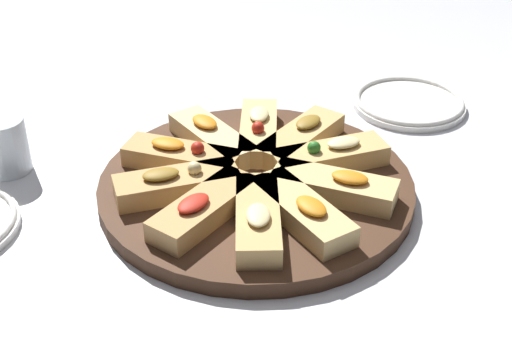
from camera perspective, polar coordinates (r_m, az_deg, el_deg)
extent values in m
plane|color=silver|center=(0.96, 0.00, -1.84)|extent=(3.00, 3.00, 0.00)
cylinder|color=#422819|center=(0.95, 0.00, -1.28)|extent=(0.42, 0.42, 0.02)
cube|color=tan|center=(0.97, -5.94, 1.05)|extent=(0.14, 0.15, 0.03)
ellipsoid|color=orange|center=(0.97, -7.08, 2.21)|extent=(0.05, 0.05, 0.01)
sphere|color=red|center=(0.95, -4.70, 1.83)|extent=(0.02, 0.02, 0.02)
cube|color=tan|center=(0.92, -6.34, -1.06)|extent=(0.17, 0.09, 0.03)
ellipsoid|color=olive|center=(0.90, -7.63, -0.25)|extent=(0.05, 0.04, 0.01)
sphere|color=beige|center=(0.91, -4.95, 0.22)|extent=(0.02, 0.02, 0.02)
cube|color=tan|center=(0.87, -4.13, -3.01)|extent=(0.17, 0.11, 0.03)
ellipsoid|color=red|center=(0.85, -5.03, -2.57)|extent=(0.05, 0.04, 0.01)
cube|color=tan|center=(0.85, 0.14, -3.80)|extent=(0.12, 0.16, 0.03)
ellipsoid|color=beige|center=(0.82, 0.17, -3.54)|extent=(0.05, 0.05, 0.01)
cube|color=#DBB775|center=(0.87, 3.79, -3.14)|extent=(0.06, 0.16, 0.03)
ellipsoid|color=orange|center=(0.84, 4.63, -2.74)|extent=(0.03, 0.05, 0.01)
cube|color=#DBB775|center=(0.91, 6.24, -1.27)|extent=(0.14, 0.16, 0.03)
ellipsoid|color=orange|center=(0.90, 7.52, -0.50)|extent=(0.05, 0.05, 0.01)
cube|color=tan|center=(0.97, 5.89, 1.11)|extent=(0.17, 0.08, 0.03)
ellipsoid|color=beige|center=(0.97, 7.02, 2.27)|extent=(0.05, 0.04, 0.01)
sphere|color=#2D7A28|center=(0.95, 4.66, 1.87)|extent=(0.02, 0.02, 0.02)
cube|color=tan|center=(1.01, 3.56, 2.57)|extent=(0.17, 0.11, 0.03)
ellipsoid|color=olive|center=(1.02, 4.21, 3.94)|extent=(0.05, 0.04, 0.01)
cube|color=#DBB775|center=(1.03, 0.20, 3.14)|extent=(0.13, 0.16, 0.03)
ellipsoid|color=beige|center=(1.04, 0.23, 4.59)|extent=(0.05, 0.05, 0.01)
sphere|color=red|center=(1.00, 0.16, 3.46)|extent=(0.02, 0.02, 0.02)
cube|color=#E5C689|center=(1.01, -3.50, 2.59)|extent=(0.06, 0.16, 0.03)
ellipsoid|color=orange|center=(1.02, -4.14, 3.97)|extent=(0.03, 0.05, 0.01)
cylinder|color=white|center=(1.20, 12.12, 5.26)|extent=(0.18, 0.18, 0.01)
torus|color=white|center=(1.20, 12.16, 5.56)|extent=(0.18, 0.18, 0.01)
cylinder|color=silver|center=(1.05, -19.43, 1.95)|extent=(0.06, 0.06, 0.08)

